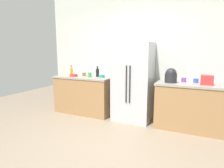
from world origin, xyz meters
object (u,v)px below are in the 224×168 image
bottle_b (71,72)px  bowl_a (102,76)px  bottle_a (97,72)px  toaster (207,80)px  rice_cooker (171,76)px  bowl_b (74,75)px  refrigerator (133,82)px  cup_c (84,74)px  cup_d (90,75)px  cup_b (184,80)px  cup_a (196,81)px

bottle_b → bowl_a: bearing=0.6°
bottle_a → toaster: bearing=-3.4°
toaster → bottle_a: (-2.38, 0.14, 0.01)m
toaster → rice_cooker: rice_cooker is taller
bowl_b → rice_cooker: bearing=1.5°
refrigerator → rice_cooker: bearing=-5.1°
rice_cooker → bottle_a: 1.74m
refrigerator → cup_c: 1.32m
bottle_b → cup_c: size_ratio=2.76×
toaster → cup_c: bearing=177.2°
rice_cooker → bowl_b: rice_cooker is taller
bowl_b → cup_d: bearing=9.2°
refrigerator → bowl_b: refrigerator is taller
toaster → cup_b: bearing=155.5°
bowl_a → bowl_b: bowl_a is taller
rice_cooker → cup_b: bearing=41.9°
refrigerator → rice_cooker: refrigerator is taller
bottle_b → cup_c: bottle_b is taller
cup_a → cup_d: size_ratio=0.87×
cup_c → cup_d: size_ratio=0.85×
refrigerator → toaster: size_ratio=7.83×
cup_b → bowl_a: cup_b is taller
refrigerator → cup_c: bearing=176.5°
refrigerator → bottle_a: bearing=174.9°
bottle_b → toaster: bearing=-0.9°
rice_cooker → cup_c: bearing=175.9°
bottle_a → bowl_b: 0.59m
refrigerator → cup_a: size_ratio=17.94×
bottle_b → bowl_b: bottle_b is taller
refrigerator → cup_d: 1.07m
bowl_a → bottle_b: bearing=-179.4°
cup_d → bowl_a: cup_d is taller
rice_cooker → cup_b: (0.23, 0.20, -0.09)m
cup_a → bottle_a: bearing=-179.2°
toaster → cup_a: toaster is taller
bowl_a → cup_a: bearing=3.2°
refrigerator → bowl_b: 1.49m
rice_cooker → cup_a: bearing=22.4°
refrigerator → toaster: refrigerator is taller
toaster → bowl_a: bearing=178.5°
rice_cooker → bowl_b: (-2.28, -0.06, -0.11)m
cup_c → toaster: bearing=-2.8°
rice_cooker → bottle_a: size_ratio=1.13×
bottle_a → cup_d: (-0.13, -0.15, -0.05)m
refrigerator → rice_cooker: 0.83m
cup_b → cup_d: bearing=-174.6°
bottle_a → bowl_b: size_ratio=1.34×
toaster → bowl_b: bearing=-178.5°
cup_c → bowl_a: (0.54, -0.08, -0.01)m
toaster → cup_d: toaster is taller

